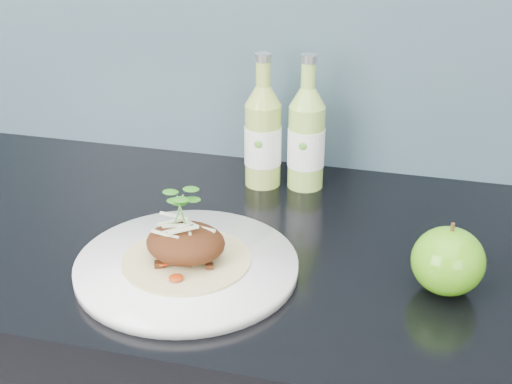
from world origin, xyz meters
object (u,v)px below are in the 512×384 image
at_px(dinner_plate, 187,266).
at_px(green_apple, 448,261).
at_px(cider_bottle_right, 306,138).
at_px(cider_bottle_left, 263,136).

bearing_deg(dinner_plate, green_apple, 6.94).
bearing_deg(cider_bottle_right, cider_bottle_left, 169.18).
bearing_deg(dinner_plate, cider_bottle_left, 84.21).
distance_m(green_apple, cider_bottle_right, 0.36).
bearing_deg(green_apple, dinner_plate, -173.06).
bearing_deg(dinner_plate, cider_bottle_right, 71.76).
xyz_separation_m(green_apple, cider_bottle_left, (-0.30, 0.26, 0.04)).
distance_m(green_apple, cider_bottle_left, 0.40).
relative_size(cider_bottle_left, cider_bottle_right, 1.00).
height_order(dinner_plate, green_apple, green_apple).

